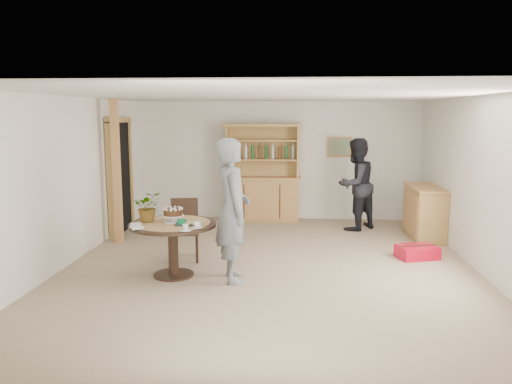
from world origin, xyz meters
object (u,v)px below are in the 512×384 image
(dining_chair, at_px, (185,225))
(red_suitcase, at_px, (417,252))
(teen_boy, at_px, (233,210))
(hutch, at_px, (263,188))
(sideboard, at_px, (425,212))
(dining_table, at_px, (173,234))
(adult_person, at_px, (356,184))

(dining_chair, relative_size, red_suitcase, 1.37)
(dining_chair, relative_size, teen_boy, 0.49)
(hutch, bearing_deg, dining_chair, -109.25)
(teen_boy, height_order, red_suitcase, teen_boy)
(sideboard, height_order, dining_table, sideboard)
(sideboard, bearing_deg, teen_boy, -140.64)
(hutch, relative_size, dining_table, 1.70)
(sideboard, xyz_separation_m, adult_person, (-1.19, 0.54, 0.42))
(adult_person, distance_m, red_suitcase, 2.22)
(hutch, height_order, adult_person, hutch)
(adult_person, bearing_deg, sideboard, 112.96)
(hutch, bearing_deg, teen_boy, -92.37)
(dining_table, relative_size, teen_boy, 0.62)
(dining_table, bearing_deg, sideboard, 31.94)
(hutch, height_order, teen_boy, hutch)
(sideboard, relative_size, dining_table, 1.05)
(sideboard, xyz_separation_m, dining_table, (-4.05, -2.52, 0.13))
(dining_table, distance_m, dining_chair, 0.83)
(dining_table, distance_m, adult_person, 4.20)
(hutch, height_order, red_suitcase, hutch)
(dining_chair, height_order, adult_person, adult_person)
(hutch, height_order, dining_table, hutch)
(adult_person, relative_size, red_suitcase, 2.57)
(dining_chair, bearing_deg, teen_boy, -58.60)
(sideboard, relative_size, dining_chair, 1.33)
(hutch, distance_m, adult_person, 1.99)
(hutch, bearing_deg, sideboard, -22.21)
(teen_boy, bearing_deg, hutch, -16.57)
(dining_table, distance_m, red_suitcase, 3.81)
(sideboard, distance_m, teen_boy, 4.17)
(dining_chair, height_order, teen_boy, teen_boy)
(teen_boy, xyz_separation_m, red_suitcase, (2.75, 1.23, -0.87))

